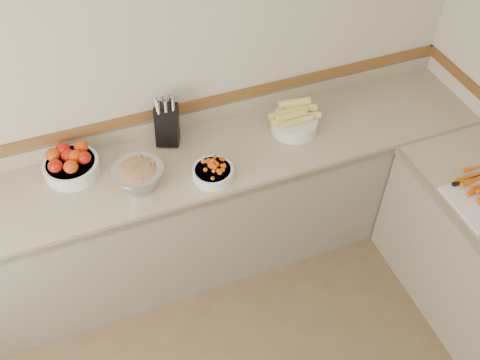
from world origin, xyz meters
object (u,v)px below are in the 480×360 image
object	(u,v)px
corn_bowl	(294,121)
rhubarb_bowl	(139,175)
cherry_tomato_bowl	(213,172)
tomato_bowl	(71,164)
knife_block	(167,124)

from	to	relation	value
corn_bowl	rhubarb_bowl	distance (m)	1.01
cherry_tomato_bowl	tomato_bowl	bearing A→B (deg)	156.53
knife_block	corn_bowl	distance (m)	0.77
tomato_bowl	rhubarb_bowl	distance (m)	0.41
knife_block	rhubarb_bowl	xyz separation A→B (m)	(-0.25, -0.31, -0.05)
tomato_bowl	corn_bowl	xyz separation A→B (m)	(1.33, -0.11, 0.00)
tomato_bowl	corn_bowl	world-z (taller)	corn_bowl
knife_block	tomato_bowl	bearing A→B (deg)	-173.74
cherry_tomato_bowl	rhubarb_bowl	world-z (taller)	rhubarb_bowl
tomato_bowl	cherry_tomato_bowl	bearing A→B (deg)	-23.47
rhubarb_bowl	knife_block	bearing A→B (deg)	50.61
tomato_bowl	rhubarb_bowl	world-z (taller)	rhubarb_bowl
knife_block	corn_bowl	size ratio (longest dim) A/B	1.02
tomato_bowl	knife_block	bearing A→B (deg)	6.26
tomato_bowl	corn_bowl	size ratio (longest dim) A/B	0.99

